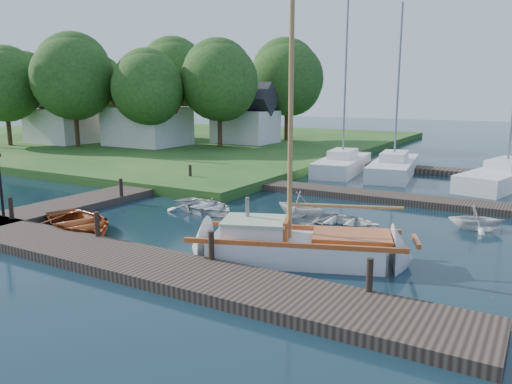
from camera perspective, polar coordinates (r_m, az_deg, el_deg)
The scene contains 32 objects.
ground at distance 18.96m, azimuth 0.00°, elevation -3.56°, with size 160.00×160.00×0.00m, color black.
near_dock at distance 14.29m, azimuth -12.41°, elevation -8.21°, with size 18.00×2.20×0.30m, color black.
left_dock at distance 25.25m, azimuth -13.47°, elevation 0.22°, with size 2.20×18.00×0.30m, color black.
far_dock at distance 23.93m, azimuth 12.10°, elevation -0.32°, with size 14.00×1.60×0.30m, color black.
shore at distance 53.29m, azimuth -14.19°, elevation 5.97°, with size 50.00×40.00×0.50m, color #224A19.
mooring_post_0 at distance 20.39m, azimuth -26.21°, elevation -1.66°, with size 0.16×0.16×0.80m, color black.
mooring_post_1 at distance 16.88m, azimuth -17.70°, elevation -3.52°, with size 0.16×0.16×0.80m, color black.
mooring_post_2 at distance 13.95m, azimuth -5.13°, elevation -6.10°, with size 0.16×0.16×0.80m, color black.
mooring_post_3 at distance 12.03m, azimuth 12.85°, elevation -9.22°, with size 0.16×0.16×0.80m, color black.
mooring_post_4 at distance 23.07m, azimuth -15.17°, elevation 0.50°, with size 0.16×0.16×0.80m, color black.
mooring_post_5 at distance 26.74m, azimuth -7.53°, elevation 2.24°, with size 0.16×0.16×0.80m, color black.
lamp_post at distance 20.60m, azimuth -27.26°, elevation 1.69°, with size 0.24×0.24×2.44m.
sailboat at distance 14.81m, azimuth 5.20°, elevation -6.50°, with size 7.38×4.37×9.83m.
dinghy at distance 18.92m, azimuth -19.64°, elevation -2.98°, with size 2.81×3.93×0.81m, color #9B3A1A.
tender_a at distance 20.76m, azimuth -5.91°, elevation -1.36°, with size 2.29×3.21×0.67m, color silver.
tender_b at distance 19.54m, azimuth 5.20°, elevation -1.37°, with size 1.94×2.24×1.18m, color silver.
tender_c at distance 18.43m, azimuth 9.00°, elevation -3.03°, with size 2.37×3.32×0.69m, color silver.
tender_d at distance 19.63m, azimuth 23.90°, elevation -2.54°, with size 1.62×1.88×0.99m, color silver.
marina_boat_0 at distance 31.49m, azimuth 9.86°, elevation 3.29°, with size 3.10×7.38×10.65m.
marina_boat_1 at distance 30.96m, azimuth 15.47°, elevation 2.90°, with size 3.26×7.98×9.86m.
marina_boat_3 at distance 29.90m, azimuth 26.72°, elevation 1.81°, with size 4.35×9.22×10.61m.
house_a at distance 43.27m, azimuth -12.33°, elevation 8.51°, with size 6.30×5.00×6.29m.
house_b at distance 47.78m, azimuth -21.12°, elevation 8.03°, with size 5.77×4.50×5.79m.
house_c at distance 44.45m, azimuth -1.21°, elevation 8.34°, with size 5.25×4.00×5.28m.
tree_0 at distance 47.03m, azimuth -26.73°, elevation 10.92°, with size 6.12×6.07×8.28m.
tree_1 at distance 43.41m, azimuth -20.11°, elevation 12.24°, with size 6.70×6.70×9.20m.
tree_2 at distance 40.44m, azimuth -12.24°, elevation 11.59°, with size 5.83×5.75×7.82m.
tree_3 at distance 41.09m, azimuth -4.18°, elevation 12.58°, with size 6.41×6.38×8.74m.
tree_4 at distance 49.13m, azimuth -9.37°, elevation 12.89°, with size 7.01×7.01×9.66m.
tree_5 at distance 53.18m, azimuth -17.53°, elevation 11.37°, with size 6.00×5.94×8.10m.
tree_6 at distance 55.37m, azimuth -24.93°, elevation 11.06°, with size 6.24×6.20×8.46m.
tree_7 at distance 46.97m, azimuth 3.57°, elevation 12.90°, with size 6.83×6.83×9.38m.
Camera 1 is at (9.28, -15.80, 4.85)m, focal length 35.00 mm.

